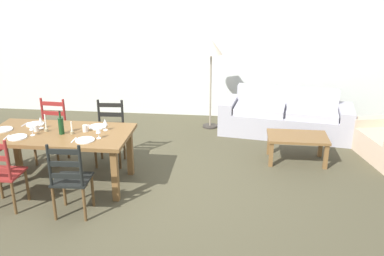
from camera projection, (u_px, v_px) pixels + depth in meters
ground_plane at (152, 190)px, 5.74m from camera, size 9.60×9.60×0.02m
wall_far at (183, 48)px, 8.35m from camera, size 9.60×0.16×2.70m
dining_table at (60, 138)px, 5.69m from camera, size 1.90×0.96×0.75m
dining_chair_near_left at (1, 173)px, 5.12m from camera, size 0.42×0.40×0.96m
dining_chair_near_right at (70, 179)px, 4.97m from camera, size 0.44×0.42×0.96m
dining_chair_far_left at (52, 131)px, 6.47m from camera, size 0.45×0.43×0.96m
dining_chair_far_right at (110, 133)px, 6.41m from camera, size 0.44×0.43×0.96m
dinner_plate_near_left at (17, 137)px, 5.47m from camera, size 0.24×0.24×0.02m
fork_near_left at (6, 137)px, 5.49m from camera, size 0.03×0.17×0.01m
dinner_plate_near_right at (85, 140)px, 5.37m from camera, size 0.24×0.24×0.02m
fork_near_right at (74, 140)px, 5.39m from camera, size 0.02×0.17×0.01m
dinner_plate_far_left at (35, 124)px, 5.93m from camera, size 0.24×0.24×0.02m
fork_far_left at (25, 124)px, 5.95m from camera, size 0.03×0.17×0.01m
dinner_plate_far_right at (98, 127)px, 5.84m from camera, size 0.24×0.24×0.02m
fork_far_right at (87, 127)px, 5.86m from camera, size 0.02×0.17×0.01m
dinner_plate_head_west at (3, 130)px, 5.74m from camera, size 0.24×0.24×0.02m
wine_bottle at (61, 126)px, 5.57m from camera, size 0.07×0.07×0.32m
wine_glass_near_left at (32, 127)px, 5.52m from camera, size 0.06×0.06×0.16m
wine_glass_near_right at (98, 130)px, 5.42m from camera, size 0.06×0.06×0.16m
wine_glass_far_left at (40, 121)px, 5.77m from camera, size 0.06×0.06×0.16m
wine_glass_far_right at (105, 123)px, 5.70m from camera, size 0.06×0.06×0.16m
coffee_cup_primary at (85, 128)px, 5.68m from camera, size 0.07×0.07×0.09m
coffee_cup_secondary at (36, 128)px, 5.69m from camera, size 0.07×0.07×0.09m
candle_tall at (46, 127)px, 5.67m from camera, size 0.05×0.05×0.24m
candle_short at (72, 131)px, 5.58m from camera, size 0.05×0.05×0.17m
couch at (285, 118)px, 7.64m from camera, size 2.37×1.12×0.80m
coffee_table at (297, 140)px, 6.48m from camera, size 0.90×0.56×0.42m
standing_lamp at (211, 52)px, 7.57m from camera, size 0.40×0.40×1.64m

